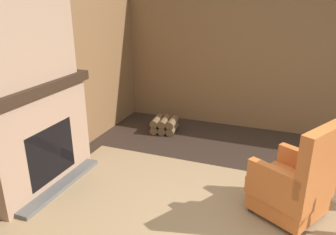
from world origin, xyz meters
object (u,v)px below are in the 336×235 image
object	(u,v)px
armchair	(295,185)
firewood_stack	(164,125)
decorative_plate_on_mantel	(18,71)
storage_case	(53,68)

from	to	relation	value
armchair	firewood_stack	world-z (taller)	armchair
armchair	decorative_plate_on_mantel	xyz separation A→B (m)	(-2.83, -0.48, 1.02)
firewood_stack	storage_case	bearing A→B (deg)	-115.83
storage_case	decorative_plate_on_mantel	xyz separation A→B (m)	(-0.02, -0.50, 0.07)
armchair	storage_case	size ratio (longest dim) A/B	5.04
storage_case	firewood_stack	bearing A→B (deg)	64.17
decorative_plate_on_mantel	armchair	bearing A→B (deg)	9.59
firewood_stack	decorative_plate_on_mantel	bearing A→B (deg)	-110.77
firewood_stack	decorative_plate_on_mantel	xyz separation A→B (m)	(-0.80, -2.11, 1.27)
storage_case	decorative_plate_on_mantel	world-z (taller)	decorative_plate_on_mantel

